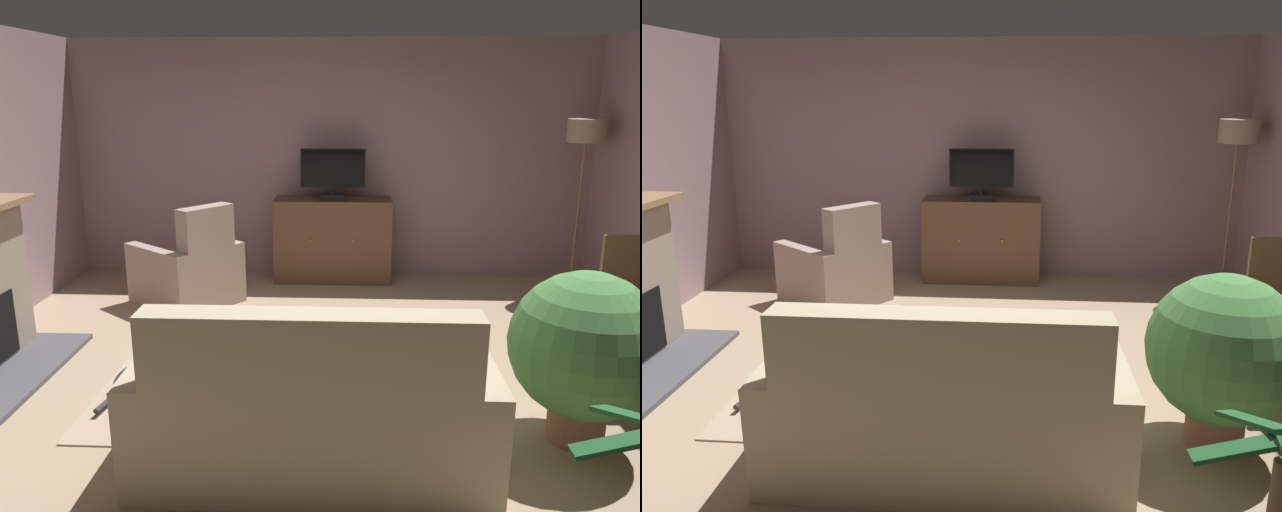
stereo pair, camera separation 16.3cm
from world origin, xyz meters
TOP-DOWN VIEW (x-y plane):
  - ground_plane at (0.00, 0.00)m, footprint 6.52×6.34m
  - wall_back at (0.00, 2.92)m, footprint 6.52×0.10m
  - rug_central at (-0.39, -0.07)m, footprint 2.33×1.79m
  - tv_cabinet at (0.03, 2.57)m, footprint 1.31×0.49m
  - television at (0.03, 2.52)m, footprint 0.71×0.20m
  - coffee_table at (-0.02, 0.05)m, footprint 1.02×0.54m
  - tv_remote at (-0.25, 0.18)m, footprint 0.18×0.09m
  - folded_newspaper at (-0.16, 0.05)m, footprint 0.30×0.23m
  - sofa_floral at (0.03, -1.13)m, footprint 2.00×0.93m
  - armchair_by_fireplace at (-1.40, 1.70)m, footprint 1.21×1.20m
  - side_chair_tucked_against_wall at (2.46, 0.50)m, footprint 0.46×0.45m
  - potted_plant_small_fern_corner at (1.64, -0.74)m, footprint 0.90×0.90m
  - cat at (-1.34, -0.22)m, footprint 0.25×0.71m
  - floor_lamp at (2.65, 2.32)m, footprint 0.39×0.39m

SIDE VIEW (x-z plane):
  - ground_plane at x=0.00m, z-range -0.04..0.00m
  - rug_central at x=-0.39m, z-range 0.00..0.01m
  - cat at x=-1.34m, z-range -0.01..0.20m
  - armchair_by_fireplace at x=-1.40m, z-range -0.20..0.84m
  - sofa_floral at x=0.03m, z-range -0.19..0.87m
  - coffee_table at x=-0.02m, z-range 0.17..0.65m
  - tv_cabinet at x=0.03m, z-range -0.02..0.92m
  - folded_newspaper at x=-0.16m, z-range 0.47..0.48m
  - tv_remote at x=-0.25m, z-range 0.47..0.49m
  - side_chair_tucked_against_wall at x=2.46m, z-range 0.03..1.03m
  - potted_plant_small_fern_corner at x=1.64m, z-range 0.07..1.15m
  - television at x=0.03m, z-range 0.96..1.52m
  - wall_back at x=0.00m, z-range 0.00..2.69m
  - floor_lamp at x=2.65m, z-range 0.58..2.42m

